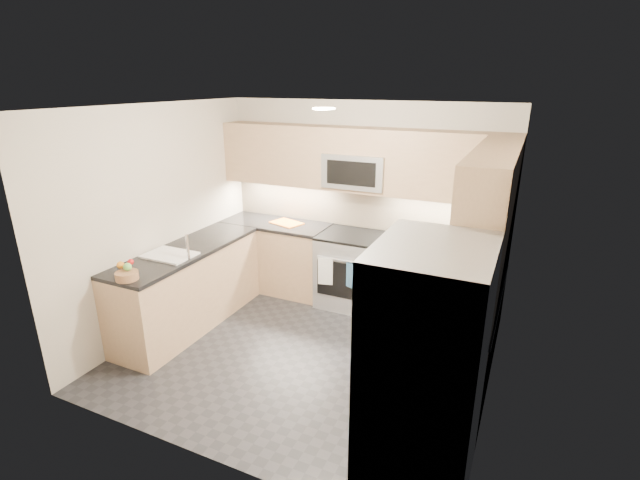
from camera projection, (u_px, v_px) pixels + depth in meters
The scene contains 37 objects.
floor at pixel (306, 353), 4.88m from camera, with size 3.60×3.20×0.00m, color black.
ceiling at pixel (303, 107), 4.06m from camera, with size 3.60×3.20×0.02m, color beige.
wall_back at pixel (362, 203), 5.84m from camera, with size 3.60×0.02×2.50m, color #BCB3A4.
wall_front at pixel (198, 312), 3.10m from camera, with size 3.60×0.02×2.50m, color #BCB3A4.
wall_left at pixel (161, 219), 5.19m from camera, with size 0.02×3.20×2.50m, color #BCB3A4.
wall_right at pixel (503, 272), 3.76m from camera, with size 0.02×3.20×2.50m, color #BCB3A4.
base_cab_back_left at pixel (277, 257), 6.28m from camera, with size 1.42×0.60×0.90m, color tan.
base_cab_back_right at pixel (439, 285), 5.42m from camera, with size 1.42×0.60×0.90m, color tan.
base_cab_right at pixel (458, 340), 4.27m from camera, with size 0.60×1.70×0.90m, color tan.
base_cab_peninsula at pixel (189, 288), 5.33m from camera, with size 0.60×2.00×0.90m, color tan.
countertop_back_left at pixel (276, 224), 6.13m from camera, with size 1.42×0.63×0.04m, color black.
countertop_back_right at pixel (442, 247), 5.26m from camera, with size 1.42×0.63×0.04m, color black.
countertop_right at pixel (463, 294), 4.11m from camera, with size 0.63×1.70×0.04m, color black.
countertop_peninsula at pixel (185, 250), 5.18m from camera, with size 0.63×2.00×0.04m, color black.
upper_cab_back at pixel (358, 160), 5.51m from camera, with size 3.60×0.35×0.75m, color tan.
upper_cab_right at pixel (492, 193), 3.87m from camera, with size 0.35×1.95×0.75m, color tan.
backsplash_back at pixel (361, 207), 5.86m from camera, with size 3.60×0.01×0.51m, color tan.
backsplash_right at pixel (505, 259), 4.16m from camera, with size 0.01×2.30×0.51m, color tan.
gas_range at pixel (351, 270), 5.83m from camera, with size 0.76×0.65×0.91m, color #ACAEB5.
range_cooktop at pixel (352, 236), 5.68m from camera, with size 0.76×0.65×0.03m, color black.
oven_door_glass at pixel (341, 280), 5.55m from camera, with size 0.62×0.02×0.45m, color black.
oven_handle at pixel (341, 260), 5.44m from camera, with size 0.02×0.02×0.60m, color #B2B5BA.
microwave at pixel (357, 170), 5.53m from camera, with size 0.76×0.40×0.40m, color gray.
microwave_door at pixel (351, 173), 5.35m from camera, with size 0.60×0.01×0.28m, color black.
refrigerator at pixel (424, 375), 3.03m from camera, with size 0.70×0.90×1.80m, color #A9ADB1.
fridge_handle_left at pixel (362, 369), 3.00m from camera, with size 0.02×0.02×1.20m, color #B2B5BA.
fridge_handle_right at pixel (379, 342), 3.31m from camera, with size 0.02×0.02×1.20m, color #B2B5BA.
sink_basin at pixel (170, 261), 4.98m from camera, with size 0.52×0.38×0.16m, color white.
faucet at pixel (188, 247), 4.81m from camera, with size 0.03×0.03×0.28m, color silver.
utensil_bowl at pixel (453, 244), 5.07m from camera, with size 0.30×0.30×0.17m, color #50BC59.
cutting_board at pixel (287, 223), 6.08m from camera, with size 0.40×0.28×0.01m, color orange.
fruit_basket at pixel (127, 276), 4.36m from camera, with size 0.21×0.21×0.08m, color #986A47.
fruit_apple at pixel (131, 262), 4.48m from camera, with size 0.06×0.06×0.06m, color red.
fruit_pear at pixel (127, 267), 4.37m from camera, with size 0.08×0.08×0.08m, color #68BA4F.
dish_towel_check at pixel (325, 271), 5.55m from camera, with size 0.18×0.01×0.34m, color white.
dish_towel_blue at pixel (351, 276), 5.42m from camera, with size 0.16×0.01×0.31m, color #34638F.
fruit_orange at pixel (120, 265), 4.41m from camera, with size 0.07×0.07×0.07m, color orange.
Camera 1 is at (1.91, -3.77, 2.73)m, focal length 26.00 mm.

